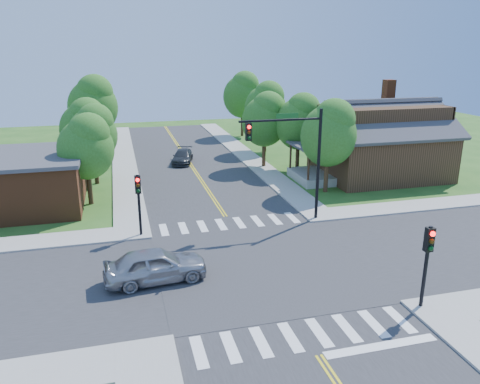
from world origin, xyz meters
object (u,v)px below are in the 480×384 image
object	(u,v)px
signal_pole_se	(428,252)
signal_pole_nw	(138,194)
signal_mast_ne	(294,148)
car_silver	(155,266)
house_ne	(380,138)
car_dgrey	(183,157)

from	to	relation	value
signal_pole_se	signal_pole_nw	world-z (taller)	same
signal_mast_ne	signal_pole_nw	distance (m)	9.76
car_silver	house_ne	bearing A→B (deg)	-59.49
car_silver	car_dgrey	bearing A→B (deg)	-16.13
signal_pole_se	car_dgrey	world-z (taller)	signal_pole_se
car_dgrey	signal_pole_nw	bearing A→B (deg)	-91.30
signal_pole_se	house_ne	bearing A→B (deg)	64.42
signal_mast_ne	house_ne	xyz separation A→B (m)	(11.19, 8.65, -1.52)
house_ne	car_silver	distance (m)	25.10
house_ne	signal_pole_nw	bearing A→B (deg)	-157.31
house_ne	signal_mast_ne	bearing A→B (deg)	-142.32
signal_pole_nw	car_silver	distance (m)	6.12
signal_pole_se	signal_pole_nw	size ratio (longest dim) A/B	1.00
signal_mast_ne	signal_pole_nw	world-z (taller)	signal_mast_ne
signal_pole_se	car_silver	size ratio (longest dim) A/B	0.76
signal_pole_se	car_silver	distance (m)	12.23
car_silver	car_dgrey	xyz separation A→B (m)	(4.61, 23.33, -0.21)
signal_pole_nw	car_silver	xyz separation A→B (m)	(0.37, -5.83, -1.83)
signal_mast_ne	car_silver	size ratio (longest dim) A/B	1.44
house_ne	car_silver	size ratio (longest dim) A/B	2.61
car_silver	signal_mast_ne	bearing A→B (deg)	-62.38
car_silver	signal_pole_nw	bearing A→B (deg)	-1.33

